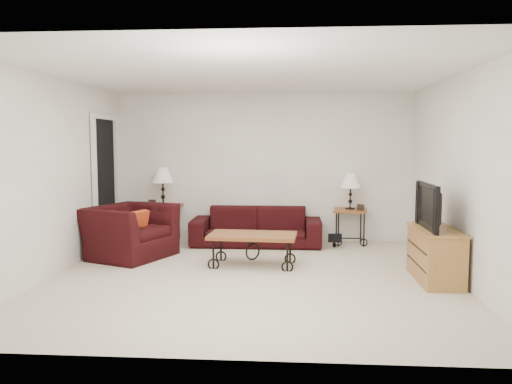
% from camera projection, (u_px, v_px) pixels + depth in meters
% --- Properties ---
extents(ground, '(5.00, 5.00, 0.00)m').
position_uv_depth(ground, '(252.00, 277.00, 6.48)').
color(ground, beige).
rests_on(ground, ground).
extents(wall_back, '(5.00, 0.02, 2.50)m').
position_uv_depth(wall_back, '(264.00, 167.00, 8.85)').
color(wall_back, white).
rests_on(wall_back, ground).
extents(wall_front, '(5.00, 0.02, 2.50)m').
position_uv_depth(wall_front, '(225.00, 199.00, 3.88)').
color(wall_front, white).
rests_on(wall_front, ground).
extents(wall_left, '(0.02, 5.00, 2.50)m').
position_uv_depth(wall_left, '(55.00, 176.00, 6.54)').
color(wall_left, white).
rests_on(wall_left, ground).
extents(wall_right, '(0.02, 5.00, 2.50)m').
position_uv_depth(wall_right, '(460.00, 178.00, 6.19)').
color(wall_right, white).
rests_on(wall_right, ground).
extents(ceiling, '(5.00, 5.00, 0.00)m').
position_uv_depth(ceiling, '(252.00, 74.00, 6.25)').
color(ceiling, white).
rests_on(ceiling, wall_back).
extents(doorway, '(0.08, 0.94, 2.04)m').
position_uv_depth(doorway, '(105.00, 184.00, 8.20)').
color(doorway, black).
rests_on(doorway, ground).
extents(sofa, '(2.10, 0.82, 0.61)m').
position_uv_depth(sofa, '(256.00, 226.00, 8.47)').
color(sofa, black).
rests_on(sofa, ground).
extents(side_table_left, '(0.58, 0.58, 0.63)m').
position_uv_depth(side_table_left, '(164.00, 223.00, 8.76)').
color(side_table_left, brown).
rests_on(side_table_left, ground).
extents(side_table_right, '(0.60, 0.60, 0.59)m').
position_uv_depth(side_table_right, '(350.00, 227.00, 8.54)').
color(side_table_right, brown).
rests_on(side_table_right, ground).
extents(lamp_left, '(0.36, 0.36, 0.63)m').
position_uv_depth(lamp_left, '(163.00, 186.00, 8.70)').
color(lamp_left, black).
rests_on(lamp_left, side_table_left).
extents(lamp_right, '(0.37, 0.37, 0.59)m').
position_uv_depth(lamp_right, '(350.00, 191.00, 8.48)').
color(lamp_right, black).
rests_on(lamp_right, side_table_right).
extents(photo_frame_left, '(0.13, 0.04, 0.10)m').
position_uv_depth(photo_frame_left, '(152.00, 203.00, 8.59)').
color(photo_frame_left, black).
rests_on(photo_frame_left, side_table_left).
extents(photo_frame_right, '(0.12, 0.05, 0.10)m').
position_uv_depth(photo_frame_right, '(361.00, 207.00, 8.34)').
color(photo_frame_right, black).
rests_on(photo_frame_right, side_table_right).
extents(coffee_table, '(1.21, 0.71, 0.44)m').
position_uv_depth(coffee_table, '(253.00, 250.00, 7.04)').
color(coffee_table, brown).
rests_on(coffee_table, ground).
extents(armchair, '(1.39, 1.47, 0.76)m').
position_uv_depth(armchair, '(129.00, 232.00, 7.55)').
color(armchair, black).
rests_on(armchair, ground).
extents(throw_pillow, '(0.22, 0.35, 0.34)m').
position_uv_depth(throw_pillow, '(138.00, 223.00, 7.48)').
color(throw_pillow, '#B33A16').
rests_on(throw_pillow, armchair).
extents(tv_stand, '(0.44, 1.07, 0.64)m').
position_uv_depth(tv_stand, '(435.00, 255.00, 6.27)').
color(tv_stand, '#B28A42').
rests_on(tv_stand, ground).
extents(television, '(0.13, 0.95, 0.55)m').
position_uv_depth(television, '(435.00, 206.00, 6.21)').
color(television, black).
rests_on(television, tv_stand).
extents(backpack, '(0.34, 0.27, 0.42)m').
position_uv_depth(backpack, '(334.00, 234.00, 8.28)').
color(backpack, black).
rests_on(backpack, ground).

